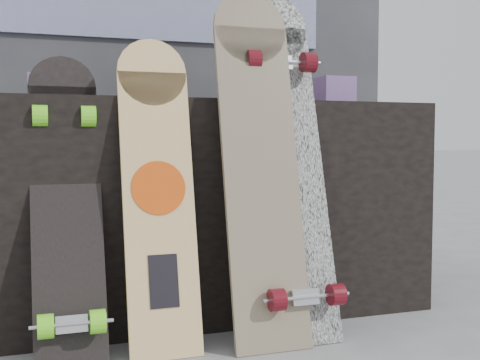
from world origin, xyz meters
name	(u,v)px	position (x,y,z in m)	size (l,w,h in m)	color
ground	(257,350)	(0.00, 0.00, 0.00)	(60.00, 60.00, 0.00)	slate
vendor_table	(212,207)	(0.00, 0.50, 0.40)	(1.60, 0.60, 0.80)	black
booth	(165,54)	(0.00, 1.35, 1.10)	(2.40, 0.22, 2.20)	#35353A
merch_box_purple	(53,88)	(-0.58, 0.60, 0.85)	(0.18, 0.12, 0.10)	#5C3D7C
merch_box_small	(333,92)	(0.54, 0.53, 0.86)	(0.14, 0.14, 0.12)	#5C3D7C
merch_box_flat	(248,98)	(0.17, 0.56, 0.83)	(0.22, 0.10, 0.06)	#D1B78C
longboard_geisha	(158,184)	(-0.28, 0.13, 0.52)	(0.23, 0.25, 0.99)	beige
longboard_celtic	(259,153)	(0.04, 0.10, 0.62)	(0.25, 0.28, 1.16)	tan
longboard_cascadia	(284,151)	(0.15, 0.15, 0.62)	(0.28, 0.40, 1.20)	silver
skateboard_dark	(66,198)	(-0.56, 0.18, 0.48)	(0.21, 0.37, 0.94)	black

